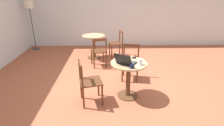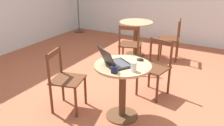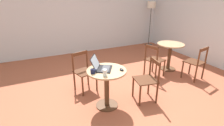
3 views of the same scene
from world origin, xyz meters
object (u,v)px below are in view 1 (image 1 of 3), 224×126
object	(u,v)px
chair_near_back	(89,82)
floor_lamp	(29,8)
cafe_table_mid	(94,42)
chair_mid_front	(117,43)
laptop	(126,62)
mouse	(134,57)
cafe_table_near	(129,72)
drinking_glass	(140,62)
mug	(132,66)
chair_near_right	(131,62)
chair_mid_left	(99,52)

from	to	relation	value
chair_near_back	floor_lamp	bearing A→B (deg)	34.14
cafe_table_mid	chair_mid_front	xyz separation A→B (m)	(0.15, -0.75, -0.10)
laptop	mouse	size ratio (longest dim) A/B	4.68
cafe_table_near	chair_mid_front	size ratio (longest dim) A/B	0.88
cafe_table_near	laptop	world-z (taller)	laptop
cafe_table_near	drinking_glass	world-z (taller)	drinking_glass
chair_mid_front	floor_lamp	world-z (taller)	floor_lamp
mug	mouse	bearing A→B (deg)	-11.74
cafe_table_near	drinking_glass	xyz separation A→B (m)	(-0.12, -0.20, 0.26)
laptop	cafe_table_near	bearing A→B (deg)	-47.79
floor_lamp	mug	xyz separation A→B (m)	(-3.50, -3.13, -0.69)
chair_near_right	chair_near_back	distance (m)	1.36
chair_mid_front	drinking_glass	xyz separation A→B (m)	(-2.53, -0.30, 0.37)
mouse	chair_near_right	bearing A→B (deg)	-1.42
cafe_table_mid	drinking_glass	size ratio (longest dim) A/B	6.65
cafe_table_near	chair_mid_left	bearing A→B (deg)	22.59
mouse	mug	distance (m)	0.51
chair_near_right	mouse	distance (m)	0.66
chair_near_back	chair_mid_front	bearing A→B (deg)	-14.30
floor_lamp	mug	distance (m)	4.75
chair_mid_front	floor_lamp	bearing A→B (deg)	74.64
cafe_table_mid	chair_near_back	world-z (taller)	chair_near_back
chair_mid_left	drinking_glass	world-z (taller)	drinking_glass
floor_lamp	chair_mid_left	bearing A→B (deg)	-124.03
chair_mid_left	mug	size ratio (longest dim) A/B	7.35
chair_mid_front	laptop	bearing A→B (deg)	-179.25
chair_mid_left	mug	bearing A→B (deg)	-159.64
laptop	mug	distance (m)	0.22
chair_near_back	chair_mid_left	distance (m)	1.80
floor_lamp	mouse	xyz separation A→B (m)	(-3.01, -3.24, -0.71)
chair_near_right	chair_mid_left	world-z (taller)	same
mug	chair_near_right	bearing A→B (deg)	-6.28
laptop	mouse	world-z (taller)	laptop
floor_lamp	drinking_glass	bearing A→B (deg)	-135.43
chair_mid_left	mouse	bearing A→B (deg)	-149.75
cafe_table_mid	floor_lamp	xyz separation A→B (m)	(0.98, 2.26, 0.94)
chair_near_back	floor_lamp	xyz separation A→B (m)	(3.44, 2.34, 1.04)
cafe_table_near	floor_lamp	distance (m)	4.59
cafe_table_near	chair_mid_left	world-z (taller)	chair_mid_left
chair_mid_front	mug	bearing A→B (deg)	-177.22
cafe_table_mid	mouse	size ratio (longest dim) A/B	7.47
chair_near_right	drinking_glass	bearing A→B (deg)	-176.49
chair_near_right	drinking_glass	world-z (taller)	drinking_glass
chair_mid_left	laptop	bearing A→B (deg)	-160.39
cafe_table_mid	chair_mid_left	xyz separation A→B (m)	(-0.68, -0.19, -0.10)
chair_mid_left	drinking_glass	size ratio (longest dim) A/B	7.54
chair_near_back	laptop	distance (m)	0.80
drinking_glass	laptop	bearing A→B (deg)	79.55
chair_near_right	floor_lamp	bearing A→B (deg)	53.13
chair_near_back	floor_lamp	distance (m)	4.29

